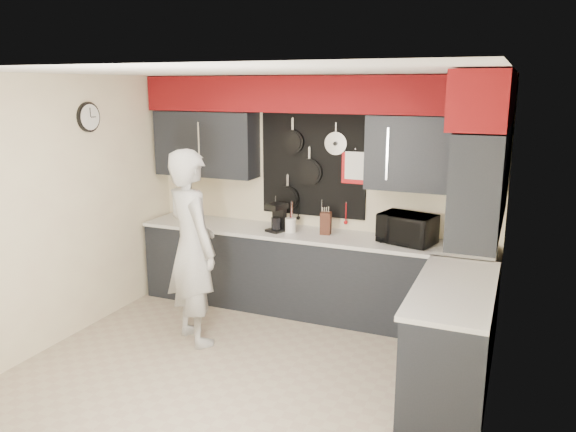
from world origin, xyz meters
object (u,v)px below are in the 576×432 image
at_px(coffee_maker, 278,217).
at_px(utensil_crock, 290,225).
at_px(microwave, 407,229).
at_px(knife_block, 326,223).
at_px(person, 192,248).

bearing_deg(coffee_maker, utensil_crock, 24.81).
bearing_deg(microwave, knife_block, -166.49).
height_order(coffee_maker, person, person).
xyz_separation_m(utensil_crock, person, (-0.59, -1.07, -0.04)).
distance_m(utensil_crock, coffee_maker, 0.17).
xyz_separation_m(knife_block, coffee_maker, (-0.54, -0.07, 0.04)).
relative_size(knife_block, coffee_maker, 0.78).
relative_size(utensil_crock, coffee_maker, 0.50).
xyz_separation_m(microwave, coffee_maker, (-1.41, -0.06, 0.01)).
relative_size(knife_block, utensil_crock, 1.57).
distance_m(knife_block, person, 1.50).
relative_size(microwave, coffee_maker, 1.74).
distance_m(utensil_crock, person, 1.22).
relative_size(coffee_maker, person, 0.16).
bearing_deg(coffee_maker, microwave, 22.21).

